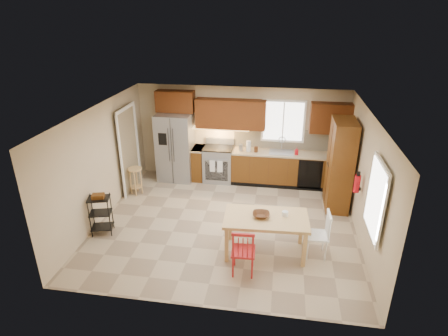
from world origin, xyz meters
The scene contains 33 objects.
floor centered at (0.00, 0.00, 0.00)m, with size 5.50×5.50×0.00m, color tan.
ceiling centered at (0.00, 0.00, 2.50)m, with size 5.50×5.00×0.02m, color silver.
wall_back centered at (0.00, 2.50, 1.25)m, with size 5.50×0.02×2.50m, color #CCB793.
wall_front centered at (0.00, -2.50, 1.25)m, with size 5.50×0.02×2.50m, color #CCB793.
wall_left centered at (-2.75, 0.00, 1.25)m, with size 0.02×5.00×2.50m, color #CCB793.
wall_right centered at (2.75, 0.00, 1.25)m, with size 0.02×5.00×2.50m, color #CCB793.
refrigerator centered at (-1.70, 2.12, 0.91)m, with size 0.92×0.75×1.82m, color gray.
range_stove centered at (-0.55, 2.19, 0.46)m, with size 0.76×0.63×0.92m, color gray.
base_cabinet_narrow centered at (-1.10, 2.20, 0.45)m, with size 0.30×0.60×0.90m, color #583010.
base_cabinet_run centered at (1.29, 2.20, 0.45)m, with size 2.92×0.60×0.90m, color #583010.
dishwasher centered at (1.85, 1.91, 0.45)m, with size 0.60×0.02×0.78m, color black.
backsplash centered at (1.29, 2.48, 1.18)m, with size 2.92×0.03×0.55m, color beige.
upper_over_fridge centered at (-1.70, 2.33, 2.10)m, with size 1.00×0.35×0.55m, color #5C290F.
upper_left_block centered at (-0.25, 2.33, 1.83)m, with size 1.80×0.35×0.75m, color #5C290F.
upper_right_block centered at (2.25, 2.33, 1.83)m, with size 1.00×0.35×0.75m, color #5C290F.
window_back centered at (1.10, 2.48, 1.65)m, with size 1.12×0.04×1.12m, color white.
sink centered at (1.10, 2.20, 0.86)m, with size 0.62×0.46×0.16m, color gray.
undercab_glow centered at (-0.55, 2.30, 1.43)m, with size 1.60×0.30×0.01m, color #FFBF66.
soap_bottle centered at (1.48, 2.10, 1.00)m, with size 0.09×0.09×0.19m, color #B60C16.
paper_towel centered at (0.25, 2.15, 1.04)m, with size 0.12×0.12×0.28m, color white.
canister_steel centered at (0.05, 2.15, 0.99)m, with size 0.11×0.11×0.18m, color gray.
canister_wood centered at (0.45, 2.12, 0.97)m, with size 0.10×0.10×0.14m, color #4F2815.
pantry centered at (2.43, 1.20, 1.05)m, with size 0.50×0.95×2.10m, color #583010.
fire_extinguisher centered at (2.63, 0.15, 1.10)m, with size 0.12×0.12×0.36m, color #B60C16.
window_right centered at (2.68, -1.15, 1.45)m, with size 0.04×1.02×1.32m, color white.
doorway centered at (-2.67, 1.30, 1.05)m, with size 0.04×0.95×2.10m, color #8C7A59.
dining_table centered at (0.89, -0.89, 0.38)m, with size 1.56×0.88×0.76m, color tan, non-canonical shape.
chair_red centered at (0.54, -1.54, 0.46)m, with size 0.43×0.43×0.92m, color #B01B1D, non-canonical shape.
chair_white centered at (1.84, -0.84, 0.46)m, with size 0.43×0.43×0.92m, color white, non-canonical shape.
table_bowl centered at (0.79, -0.89, 0.77)m, with size 0.32×0.32×0.08m, color #4F2815.
table_jar centered at (1.23, -0.79, 0.80)m, with size 0.11×0.11×0.13m, color white.
bar_stool centered at (-2.45, 1.05, 0.35)m, with size 0.34×0.34×0.70m, color tan, non-canonical shape.
utility_cart centered at (-2.50, -0.75, 0.43)m, with size 0.43×0.33×0.86m, color black, non-canonical shape.
Camera 1 is at (1.05, -6.93, 4.39)m, focal length 30.00 mm.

